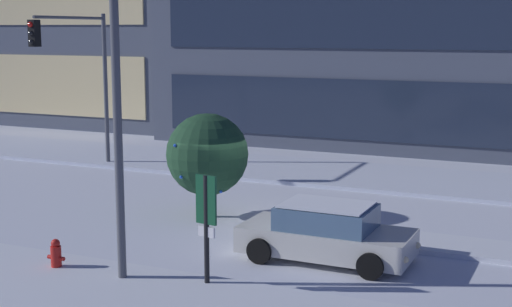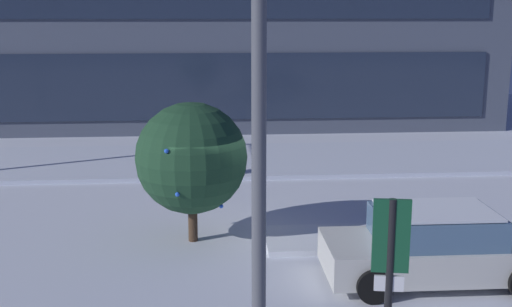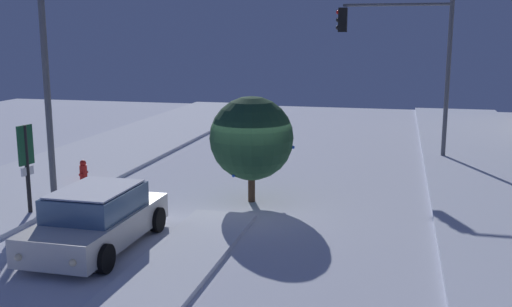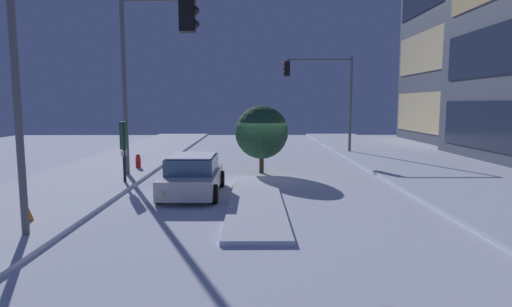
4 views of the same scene
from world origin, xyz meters
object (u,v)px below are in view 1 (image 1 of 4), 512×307
(car_near, at_px, (326,234))
(fire_hydrant, at_px, (56,256))
(traffic_light_corner_far_left, at_px, (78,62))
(street_lamp_arched, at_px, (137,57))
(decorated_tree_median, at_px, (207,155))
(parking_info_sign, at_px, (206,217))

(car_near, relative_size, fire_hydrant, 5.37)
(car_near, distance_m, traffic_light_corner_far_left, 15.43)
(street_lamp_arched, xyz_separation_m, decorated_tree_median, (-1.09, 5.45, -3.24))
(decorated_tree_median, bearing_deg, traffic_light_corner_far_left, 151.78)
(fire_hydrant, bearing_deg, car_near, 32.11)
(fire_hydrant, relative_size, parking_info_sign, 0.32)
(decorated_tree_median, bearing_deg, fire_hydrant, -97.88)
(parking_info_sign, bearing_deg, car_near, -20.72)
(traffic_light_corner_far_left, bearing_deg, parking_info_sign, 47.91)
(car_near, bearing_deg, fire_hydrant, -147.34)
(traffic_light_corner_far_left, xyz_separation_m, decorated_tree_median, (8.27, -4.44, -2.55))
(street_lamp_arched, bearing_deg, traffic_light_corner_far_left, 46.43)
(car_near, relative_size, decorated_tree_median, 1.36)
(car_near, height_order, traffic_light_corner_far_left, traffic_light_corner_far_left)
(car_near, xyz_separation_m, street_lamp_arched, (-3.77, -2.77, 4.53))
(parking_info_sign, bearing_deg, fire_hydrant, 107.08)
(street_lamp_arched, bearing_deg, car_near, -50.73)
(car_near, xyz_separation_m, parking_info_sign, (-1.82, -3.09, 0.97))
(traffic_light_corner_far_left, xyz_separation_m, fire_hydrant, (7.40, -10.72, -4.15))
(street_lamp_arched, bearing_deg, fire_hydrant, 115.94)
(car_near, bearing_deg, traffic_light_corner_far_left, 152.08)
(traffic_light_corner_far_left, relative_size, fire_hydrant, 7.80)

